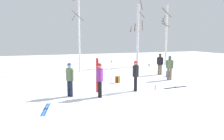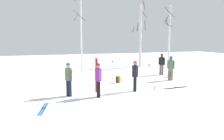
% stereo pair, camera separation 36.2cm
% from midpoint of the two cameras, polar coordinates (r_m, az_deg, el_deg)
% --- Properties ---
extents(ground_plane, '(60.00, 60.00, 0.00)m').
position_cam_midpoint_polar(ground_plane, '(12.03, 6.51, -5.97)').
color(ground_plane, white).
extents(person_0, '(0.34, 0.46, 1.72)m').
position_cam_midpoint_polar(person_0, '(11.36, -10.18, -1.83)').
color(person_0, '#1E2338').
rests_on(person_0, ground_plane).
extents(person_1, '(0.38, 0.41, 1.72)m').
position_cam_midpoint_polar(person_1, '(18.25, 13.20, 1.82)').
color(person_1, '#72604C').
rests_on(person_1, ground_plane).
extents(person_2, '(0.38, 0.41, 1.72)m').
position_cam_midpoint_polar(person_2, '(16.06, 15.48, 0.90)').
color(person_2, '#72604C').
rests_on(person_2, ground_plane).
extents(person_3, '(0.34, 0.52, 1.72)m').
position_cam_midpoint_polar(person_3, '(11.02, -2.57, -2.01)').
color(person_3, black).
rests_on(person_3, ground_plane).
extents(person_4, '(0.34, 0.50, 1.72)m').
position_cam_midpoint_polar(person_4, '(12.33, 6.78, -0.97)').
color(person_4, black).
rests_on(person_4, ground_plane).
extents(ski_pair_planted_0, '(0.14, 0.06, 1.88)m').
position_cam_midpoint_polar(ski_pair_planted_0, '(12.03, -3.15, -1.38)').
color(ski_pair_planted_0, red).
rests_on(ski_pair_planted_0, ground_plane).
extents(ski_pair_lying_0, '(1.67, 0.29, 0.05)m').
position_cam_midpoint_polar(ski_pair_lying_0, '(13.80, 16.79, -4.39)').
color(ski_pair_lying_0, black).
rests_on(ski_pair_lying_0, ground_plane).
extents(ski_pair_lying_1, '(0.53, 1.66, 0.05)m').
position_cam_midpoint_polar(ski_pair_lying_1, '(9.80, -16.15, -9.49)').
color(ski_pair_lying_1, blue).
rests_on(ski_pair_lying_1, ground_plane).
extents(ski_poles_0, '(0.07, 0.23, 1.38)m').
position_cam_midpoint_polar(ski_poles_0, '(15.69, 0.74, 0.14)').
color(ski_poles_0, '#B2B2BC').
rests_on(ski_poles_0, ground_plane).
extents(ski_poles_1, '(0.07, 0.22, 1.41)m').
position_cam_midpoint_polar(ski_poles_1, '(13.38, 10.21, -1.31)').
color(ski_poles_1, '#B2B2BC').
rests_on(ski_poles_1, ground_plane).
extents(backpack_0, '(0.34, 0.33, 0.44)m').
position_cam_midpoint_polar(backpack_0, '(14.71, 2.31, -2.47)').
color(backpack_0, '#99591E').
rests_on(backpack_0, ground_plane).
extents(backpack_1, '(0.32, 0.34, 0.44)m').
position_cam_midpoint_polar(backpack_1, '(17.54, 15.21, -1.02)').
color(backpack_1, '#1E4C99').
rests_on(backpack_1, ground_plane).
extents(water_bottle_0, '(0.06, 0.06, 0.28)m').
position_cam_midpoint_polar(water_bottle_0, '(12.87, 11.74, -4.55)').
color(water_bottle_0, red).
rests_on(water_bottle_0, ground_plane).
extents(birch_tree_2, '(0.95, 1.30, 6.78)m').
position_cam_midpoint_polar(birch_tree_2, '(19.53, -7.48, 9.83)').
color(birch_tree_2, silver).
rests_on(birch_tree_2, ground_plane).
extents(birch_tree_3, '(1.72, 1.72, 6.65)m').
position_cam_midpoint_polar(birch_tree_3, '(23.22, 7.75, 9.02)').
color(birch_tree_3, silver).
rests_on(birch_tree_3, ground_plane).
extents(birch_tree_4, '(0.94, 1.22, 6.43)m').
position_cam_midpoint_polar(birch_tree_4, '(24.98, 14.89, 8.92)').
color(birch_tree_4, silver).
rests_on(birch_tree_4, ground_plane).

